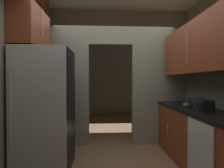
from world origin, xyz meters
TOP-DOWN VIEW (x-y plane):
  - kitchen_partition at (0.02, 1.20)m, footprint 3.12×0.12m
  - adjoining_room_shell at (0.00, 3.44)m, footprint 3.12×3.46m
  - refrigerator at (-1.12, 0.23)m, footprint 0.78×0.79m
  - lower_cabinet_run at (1.24, 0.12)m, footprint 0.64×2.14m
  - dishwasher at (0.93, -0.48)m, footprint 0.02×0.56m
  - upper_cabinet_counterside at (1.24, 0.12)m, footprint 0.36×1.92m
  - upper_cabinet_fridgeside at (-1.38, 0.33)m, footprint 0.36×0.86m
  - boombox at (1.21, -0.01)m, footprint 0.20×0.38m
  - book_stack at (1.19, 0.33)m, footprint 0.14×0.16m

SIDE VIEW (x-z plane):
  - dishwasher at x=0.93m, z-range 0.00..0.86m
  - lower_cabinet_run at x=1.24m, z-range 0.00..0.92m
  - refrigerator at x=-1.12m, z-range 0.00..1.84m
  - book_stack at x=1.19m, z-range 0.93..0.99m
  - boombox at x=1.21m, z-range 0.91..1.10m
  - adjoining_room_shell at x=0.00m, z-range 0.00..2.84m
  - kitchen_partition at x=0.02m, z-range 0.10..2.94m
  - upper_cabinet_counterside at x=1.24m, z-range 1.47..2.26m
  - upper_cabinet_fridgeside at x=-1.38m, z-range 1.87..2.82m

